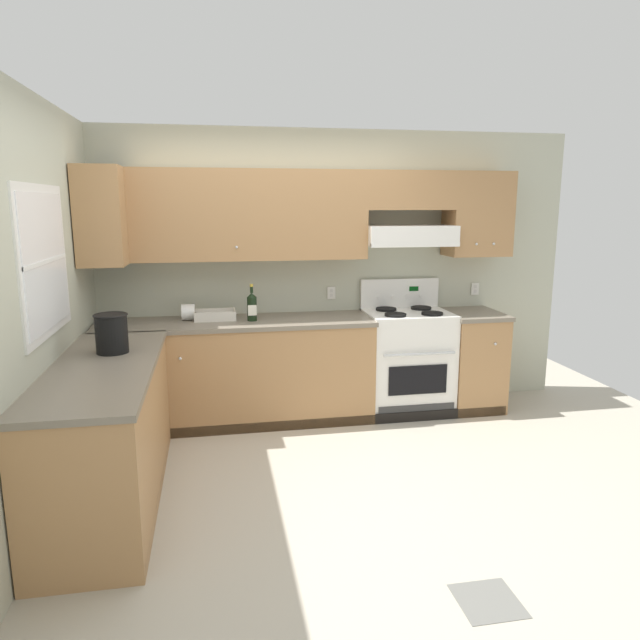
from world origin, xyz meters
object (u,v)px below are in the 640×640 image
(wine_bottle, at_px, (252,306))
(paper_towel_roll, at_px, (188,312))
(bowl, at_px, (215,316))
(bucket, at_px, (112,333))
(stove, at_px, (407,360))

(wine_bottle, height_order, paper_towel_roll, wine_bottle)
(wine_bottle, xyz_separation_m, bowl, (-0.31, 0.11, -0.10))
(bucket, bearing_deg, bowl, 56.38)
(stove, height_order, bucket, stove)
(bowl, distance_m, bucket, 1.24)
(stove, relative_size, bucket, 4.52)
(bowl, relative_size, paper_towel_roll, 2.56)
(bucket, bearing_deg, stove, 21.63)
(wine_bottle, bearing_deg, bowl, 160.55)
(paper_towel_roll, bearing_deg, stove, -2.85)
(stove, distance_m, wine_bottle, 1.52)
(stove, xyz_separation_m, bucket, (-2.41, -0.96, 0.57))
(bucket, xyz_separation_m, paper_towel_roll, (0.46, 1.05, -0.07))
(stove, height_order, bowl, stove)
(bucket, relative_size, paper_towel_roll, 1.92)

